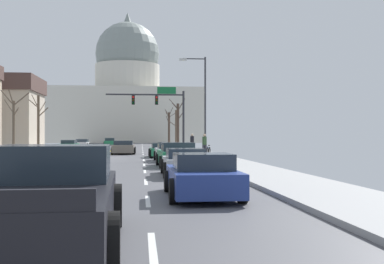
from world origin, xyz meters
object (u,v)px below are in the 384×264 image
at_px(sedan_near_02, 170,152).
at_px(sedan_near_03, 177,155).
at_px(sedan_oncoming_00, 69,145).
at_px(sedan_oncoming_02, 110,142).
at_px(signal_gantry, 161,105).
at_px(pickup_truck_near_06, 47,201).
at_px(sedan_near_05, 202,177).
at_px(sedan_oncoming_01, 82,143).
at_px(sedan_near_01, 162,150).
at_px(pedestrian_00, 192,142).
at_px(street_lamp_right, 202,97).
at_px(bicycle_parked, 209,151).
at_px(sedan_near_00, 124,148).
at_px(pedestrian_01, 205,144).

distance_m(sedan_near_02, sedan_near_03, 5.61).
relative_size(sedan_oncoming_00, sedan_oncoming_02, 1.03).
xyz_separation_m(signal_gantry, sedan_near_03, (-0.09, -22.67, -4.12)).
bearing_deg(pickup_truck_near_06, sedan_near_05, 61.42).
height_order(sedan_oncoming_01, sedan_oncoming_02, sedan_oncoming_02).
distance_m(sedan_near_01, pedestrian_00, 5.70).
bearing_deg(sedan_near_01, signal_gantry, 87.99).
bearing_deg(pedestrian_00, street_lamp_right, -88.94).
bearing_deg(sedan_near_02, sedan_oncoming_02, 98.10).
height_order(pickup_truck_near_06, sedan_oncoming_00, pickup_truck_near_06).
bearing_deg(pickup_truck_near_06, bicycle_parked, 77.36).
bearing_deg(signal_gantry, street_lamp_right, -78.11).
relative_size(sedan_near_00, sedan_oncoming_01, 1.03).
relative_size(sedan_near_00, sedan_near_03, 1.08).
distance_m(sedan_near_03, sedan_near_05, 13.09).
height_order(sedan_near_02, pedestrian_01, pedestrian_01).
bearing_deg(sedan_oncoming_01, sedan_oncoming_00, -89.36).
xyz_separation_m(signal_gantry, sedan_oncoming_02, (-7.24, 32.81, -4.13)).
xyz_separation_m(street_lamp_right, sedan_near_05, (-2.94, -23.47, -4.05)).
height_order(pedestrian_00, pedestrian_01, pedestrian_00).
bearing_deg(pickup_truck_near_06, sedan_oncoming_00, 97.92).
bearing_deg(sedan_oncoming_02, pedestrian_01, -77.54).
bearing_deg(street_lamp_right, pedestrian_00, 91.06).
relative_size(pickup_truck_near_06, bicycle_parked, 3.15).
bearing_deg(sedan_oncoming_00, sedan_near_03, -71.65).
bearing_deg(sedan_near_05, pedestrian_01, 82.35).
relative_size(signal_gantry, pedestrian_00, 4.62).
xyz_separation_m(sedan_oncoming_01, bicycle_parked, (13.69, -34.26, -0.06)).
bearing_deg(sedan_near_00, pickup_truck_near_06, -89.76).
bearing_deg(sedan_near_05, street_lamp_right, 82.86).
xyz_separation_m(sedan_near_02, sedan_oncoming_01, (-10.39, 39.35, -0.04)).
relative_size(sedan_near_05, sedan_oncoming_01, 0.93).
bearing_deg(sedan_near_05, pedestrian_00, 84.52).
bearing_deg(sedan_oncoming_00, signal_gantry, -38.84).
relative_size(sedan_near_05, sedan_oncoming_02, 0.92).
height_order(sedan_near_01, sedan_oncoming_02, sedan_oncoming_02).
distance_m(sedan_oncoming_01, pedestrian_00, 31.40).
relative_size(signal_gantry, sedan_oncoming_00, 1.67).
distance_m(sedan_oncoming_02, bicycle_parked, 45.97).
relative_size(sedan_near_00, sedan_near_02, 1.03).
bearing_deg(bicycle_parked, pedestrian_00, 96.87).
xyz_separation_m(sedan_oncoming_00, bicycle_parked, (13.54, -20.33, -0.07)).
bearing_deg(sedan_near_05, signal_gantry, 89.43).
height_order(signal_gantry, sedan_near_00, signal_gantry).
distance_m(sedan_near_05, bicycle_parked, 24.04).
bearing_deg(sedan_near_02, bicycle_parked, 57.01).
distance_m(signal_gantry, sedan_near_03, 23.04).
bearing_deg(pickup_truck_near_06, sedan_oncoming_01, 96.34).
bearing_deg(pedestrian_00, bicycle_parked, -83.13).
bearing_deg(sedan_near_05, bicycle_parked, 81.60).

